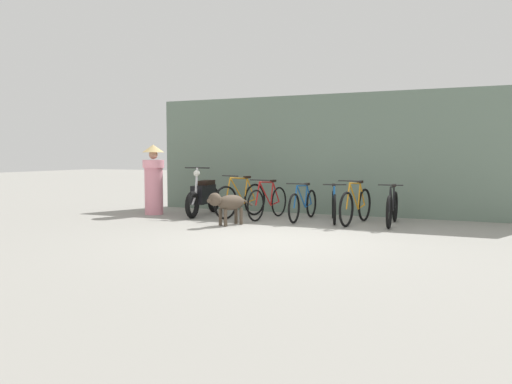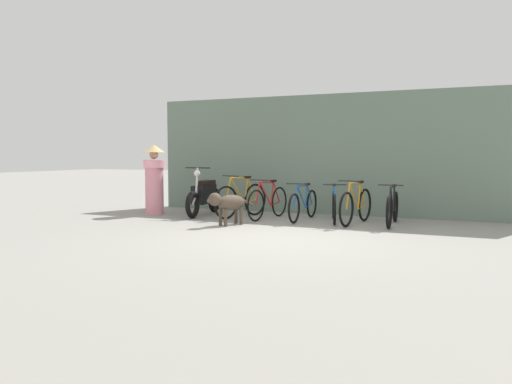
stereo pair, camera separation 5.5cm
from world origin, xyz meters
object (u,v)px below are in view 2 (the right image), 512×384
Objects in this scene: bicycle_1 at (268,202)px; motorcycle at (204,196)px; bicycle_2 at (303,205)px; stray_dog at (227,203)px; bicycle_3 at (334,206)px; bicycle_4 at (356,206)px; bicycle_5 at (392,208)px; person_in_robes at (154,178)px; bicycle_0 at (241,200)px.

motorcycle reaches higher than bicycle_1.
motorcycle reaches higher than bicycle_2.
motorcycle is 1.76m from stray_dog.
bicycle_2 is 0.65m from bicycle_3.
motorcycle is at bearing -83.02° from bicycle_1.
bicycle_4 is at bearing 143.83° from stray_dog.
stray_dog is (1.23, -1.26, 0.01)m from motorcycle.
bicycle_1 is 0.97× the size of bicycle_2.
bicycle_1 reaches higher than bicycle_3.
motorcycle is (-4.16, -0.02, 0.10)m from bicycle_5.
person_in_robes is (-4.61, -0.20, 0.48)m from bicycle_4.
bicycle_5 is at bearing 173.72° from person_in_robes.
bicycle_4 is 3.48m from motorcycle.
bicycle_1 is 1.06× the size of bicycle_3.
bicycle_5 is (0.69, 0.12, -0.03)m from bicycle_4.
person_in_robes reaches higher than bicycle_0.
bicycle_1 is 0.98× the size of bicycle_5.
stray_dog is at bearing 147.96° from person_in_robes.
person_in_robes reaches higher than stray_dog.
motorcycle reaches higher than bicycle_3.
bicycle_2 is at bearing 175.83° from person_in_robes.
bicycle_1 is at bearing -101.41° from bicycle_3.
bicycle_4 is (2.53, -0.06, -0.02)m from bicycle_0.
bicycle_0 is 0.94m from motorcycle.
bicycle_2 reaches higher than bicycle_3.
bicycle_4 reaches higher than bicycle_1.
bicycle_5 is (3.22, 0.05, -0.05)m from bicycle_0.
person_in_robes is at bearing -85.99° from stray_dog.
bicycle_0 reaches higher than bicycle_1.
motorcycle reaches higher than bicycle_5.
bicycle_4 reaches higher than bicycle_2.
bicycle_0 is 0.95× the size of bicycle_2.
bicycle_3 is 2.99m from motorcycle.
bicycle_0 reaches higher than bicycle_4.
person_in_robes is at bearing -81.01° from motorcycle.
bicycle_1 is at bearing -169.66° from stray_dog.
bicycle_3 is at bearing 110.16° from bicycle_0.
bicycle_2 is 1.02× the size of bicycle_4.
person_in_robes reaches higher than bicycle_3.
bicycle_5 is 5.33m from person_in_robes.
bicycle_4 is 4.64m from person_in_robes.
bicycle_0 is 0.98× the size of bicycle_4.
bicycle_2 is at bearing 110.23° from bicycle_0.
bicycle_1 is (0.64, 0.00, -0.02)m from bicycle_0.
bicycle_0 is at bearing -82.23° from bicycle_4.
bicycle_2 is at bearing -102.80° from bicycle_3.
bicycle_1 is 1.00× the size of bicycle_4.
bicycle_1 is at bearing -90.41° from bicycle_5.
stray_dog is (-1.76, -1.34, 0.11)m from bicycle_3.
bicycle_2 is 1.72m from stray_dog.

